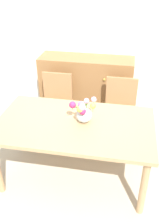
# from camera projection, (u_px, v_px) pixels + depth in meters

# --- Properties ---
(ground_plane) EXTENTS (12.00, 12.00, 0.00)m
(ground_plane) POSITION_uv_depth(u_px,v_px,m) (76.00, 173.00, 3.06)
(ground_plane) COLOR #B7AD99
(back_wall) EXTENTS (7.00, 0.10, 2.80)m
(back_wall) POSITION_uv_depth(u_px,v_px,m) (97.00, 26.00, 3.66)
(back_wall) COLOR silver
(back_wall) RESTS_ON ground_plane
(dining_table) EXTENTS (1.69, 0.97, 0.75)m
(dining_table) POSITION_uv_depth(u_px,v_px,m) (75.00, 129.00, 2.71)
(dining_table) COLOR tan
(dining_table) RESTS_ON ground_plane
(chair_left) EXTENTS (0.42, 0.42, 0.90)m
(chair_left) POSITION_uv_depth(u_px,v_px,m) (56.00, 101.00, 3.55)
(chair_left) COLOR #9E7047
(chair_left) RESTS_ON ground_plane
(chair_right) EXTENTS (0.42, 0.42, 0.90)m
(chair_right) POSITION_uv_depth(u_px,v_px,m) (120.00, 107.00, 3.41)
(chair_right) COLOR #9E7047
(chair_right) RESTS_ON ground_plane
(dresser) EXTENTS (1.40, 0.47, 1.00)m
(dresser) POSITION_uv_depth(u_px,v_px,m) (86.00, 88.00, 3.93)
(dresser) COLOR olive
(dresser) RESTS_ON ground_plane
(flower_vase) EXTENTS (0.28, 0.28, 0.28)m
(flower_vase) POSITION_uv_depth(u_px,v_px,m) (83.00, 112.00, 2.61)
(flower_vase) COLOR silver
(flower_vase) RESTS_ON dining_table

